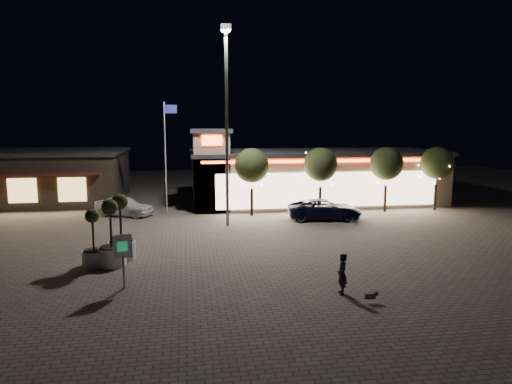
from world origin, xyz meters
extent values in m
plane|color=#685F54|center=(0.00, 0.00, 0.00)|extent=(90.00, 90.00, 0.00)
cube|color=gray|center=(10.00, 16.00, 2.00)|extent=(20.00, 8.00, 4.00)
cube|color=#262628|center=(10.00, 16.00, 4.15)|extent=(20.40, 8.40, 0.30)
cube|color=#FFE2BF|center=(10.00, 11.95, 1.60)|extent=(17.00, 0.12, 2.60)
cube|color=#FD3D14|center=(10.00, 11.92, 3.75)|extent=(19.00, 0.10, 0.18)
cube|color=gray|center=(1.30, 13.30, 2.90)|extent=(2.60, 2.60, 5.80)
cube|color=#262628|center=(1.30, 13.30, 5.95)|extent=(3.00, 3.00, 0.30)
cube|color=#FD3D14|center=(1.30, 11.95, 5.30)|extent=(1.40, 0.10, 0.70)
cube|color=#382D23|center=(-14.00, 20.00, 2.00)|extent=(16.00, 10.00, 4.00)
cube|color=#262628|center=(-14.00, 20.00, 4.15)|extent=(16.40, 10.40, 0.30)
cube|color=#FFC172|center=(-12.50, 14.95, 1.60)|extent=(2.00, 0.12, 1.80)
cube|color=#FFC172|center=(-9.00, 14.95, 1.60)|extent=(2.00, 0.12, 1.80)
cylinder|color=gray|center=(2.00, 8.00, 6.00)|extent=(0.20, 0.20, 12.00)
cube|color=gray|center=(2.00, 8.00, 12.20)|extent=(0.60, 0.40, 0.35)
cube|color=white|center=(2.00, 8.00, 12.00)|extent=(0.45, 0.30, 0.08)
cylinder|color=white|center=(-2.00, 13.00, 4.00)|extent=(0.10, 0.10, 8.00)
cube|color=navy|center=(-1.55, 13.00, 7.50)|extent=(0.90, 0.04, 0.60)
cylinder|color=#332319|center=(4.00, 11.00, 0.96)|extent=(0.20, 0.20, 1.92)
sphere|color=#2D3819|center=(4.00, 11.00, 3.58)|extent=(2.42, 2.42, 2.42)
cylinder|color=#332319|center=(9.00, 11.00, 0.96)|extent=(0.20, 0.20, 1.92)
sphere|color=#2D3819|center=(9.00, 11.00, 3.58)|extent=(2.42, 2.42, 2.42)
cylinder|color=#332319|center=(14.00, 11.00, 0.96)|extent=(0.20, 0.20, 1.92)
sphere|color=#2D3819|center=(14.00, 11.00, 3.58)|extent=(2.42, 2.42, 2.42)
cylinder|color=#332319|center=(18.00, 11.00, 0.96)|extent=(0.20, 0.20, 1.92)
sphere|color=#2D3819|center=(18.00, 11.00, 3.58)|extent=(2.42, 2.42, 2.42)
imported|color=black|center=(8.71, 8.93, 0.69)|extent=(5.27, 2.97, 1.39)
imported|color=white|center=(-4.94, 12.30, 0.71)|extent=(4.48, 3.27, 1.42)
imported|color=black|center=(5.19, -4.55, 0.78)|extent=(0.42, 0.60, 1.57)
cube|color=#59514C|center=(5.91, -5.54, 0.25)|extent=(0.39, 0.16, 0.20)
sphere|color=#59514C|center=(6.13, -5.55, 0.33)|extent=(0.18, 0.18, 0.18)
cylinder|color=silver|center=(-4.79, 0.53, 0.36)|extent=(1.07, 1.07, 0.72)
cylinder|color=black|center=(-4.79, 0.53, 0.73)|extent=(0.93, 0.93, 0.05)
cylinder|color=#332319|center=(-4.79, 0.53, 1.57)|extent=(0.09, 0.09, 1.61)
sphere|color=#2D3819|center=(-4.79, 0.53, 2.33)|extent=(0.63, 0.63, 0.63)
cylinder|color=silver|center=(-3.69, 1.41, 0.43)|extent=(1.29, 1.29, 0.86)
cylinder|color=black|center=(-3.69, 1.41, 0.88)|extent=(1.12, 1.12, 0.06)
cylinder|color=#332319|center=(-3.69, 1.41, 1.89)|extent=(0.11, 0.11, 1.94)
sphere|color=#2D3819|center=(-3.69, 1.41, 2.80)|extent=(0.75, 0.75, 0.75)
cylinder|color=silver|center=(-4.00, 0.49, 0.42)|extent=(1.26, 1.26, 0.84)
cylinder|color=black|center=(-4.00, 0.49, 0.86)|extent=(1.09, 1.09, 0.06)
cylinder|color=#332319|center=(-4.00, 0.49, 1.83)|extent=(0.10, 0.10, 1.88)
sphere|color=#2D3819|center=(-4.00, 0.49, 2.72)|extent=(0.73, 0.73, 0.73)
cylinder|color=gray|center=(-3.08, -2.67, 0.66)|extent=(0.09, 0.09, 1.32)
cube|color=white|center=(-3.08, -2.67, 1.71)|extent=(0.71, 0.24, 0.94)
cube|color=#18944D|center=(-3.08, -2.72, 1.71)|extent=(0.38, 0.12, 0.39)
camera|label=1|loc=(-0.60, -20.48, 6.37)|focal=32.00mm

